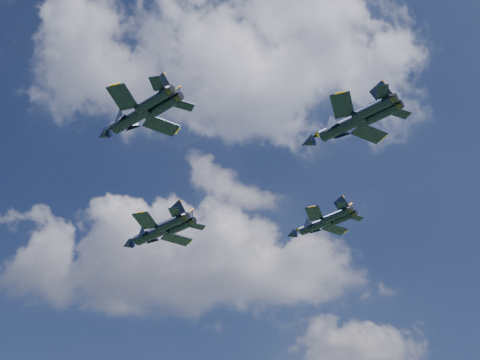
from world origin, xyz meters
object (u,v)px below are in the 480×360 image
at_px(jet_lead, 150,235).
at_px(jet_right, 314,226).
at_px(jet_left, 129,119).
at_px(jet_slot, 340,127).

relative_size(jet_lead, jet_right, 1.18).
height_order(jet_left, jet_slot, jet_left).
xyz_separation_m(jet_right, jet_slot, (2.24, -27.91, -1.01)).
distance_m(jet_lead, jet_left, 27.48).
distance_m(jet_lead, jet_slot, 41.19).
bearing_deg(jet_right, jet_left, 172.34).
bearing_deg(jet_left, jet_slot, -53.63).
bearing_deg(jet_left, jet_lead, 38.45).
bearing_deg(jet_lead, jet_right, -53.02).
relative_size(jet_left, jet_right, 1.13).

